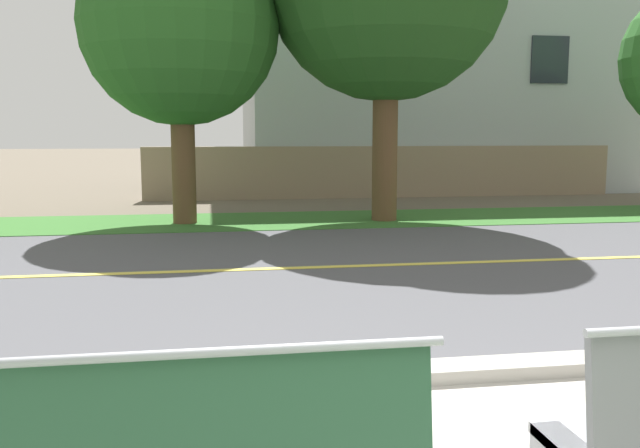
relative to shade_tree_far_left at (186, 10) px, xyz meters
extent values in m
plane|color=#665B4C|center=(1.50, -3.17, -4.04)|extent=(140.00, 140.00, 0.00)
cube|color=#ADA89E|center=(1.50, -8.82, -3.98)|extent=(44.00, 0.30, 0.11)
cube|color=#515156|center=(1.50, -4.67, -4.03)|extent=(52.00, 8.00, 0.01)
cube|color=#E0CC4C|center=(1.50, -4.67, -4.03)|extent=(48.00, 0.14, 0.01)
cube|color=#38702D|center=(1.50, 0.20, -4.03)|extent=(48.00, 2.80, 0.02)
cube|color=#285138|center=(0.26, -10.94, -3.33)|extent=(1.84, 0.12, 0.52)
cylinder|color=#9EA0A8|center=(0.26, -10.95, -3.05)|extent=(1.91, 0.04, 0.04)
cylinder|color=brown|center=(-0.12, 0.07, -2.86)|extent=(0.46, 0.46, 2.35)
sphere|color=#23561E|center=(-0.12, 0.07, -0.27)|extent=(3.77, 3.77, 3.77)
cylinder|color=brown|center=(3.83, -0.13, -2.56)|extent=(0.50, 0.50, 2.95)
cube|color=gray|center=(5.14, 4.78, -3.34)|extent=(13.00, 0.36, 1.40)
cube|color=#A3ADB2|center=(7.26, 7.98, -0.60)|extent=(11.36, 6.40, 6.88)
cube|color=#232833|center=(4.71, 4.75, -0.25)|extent=(1.10, 0.06, 1.30)
cube|color=#232833|center=(9.82, 4.75, -0.25)|extent=(1.10, 0.06, 1.30)
camera|label=1|loc=(0.38, -13.28, -2.28)|focal=38.00mm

